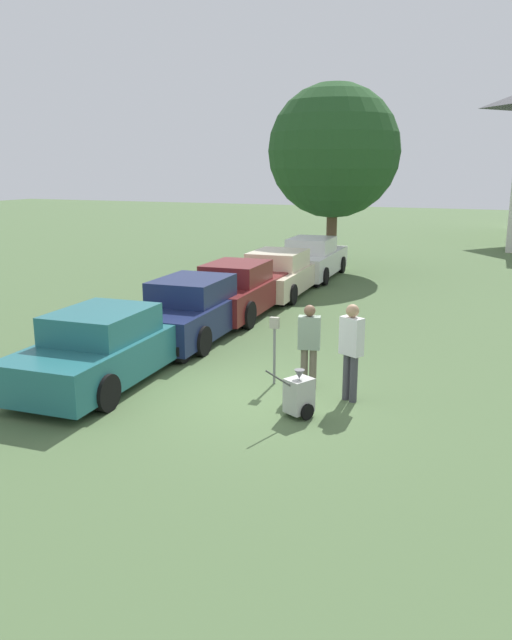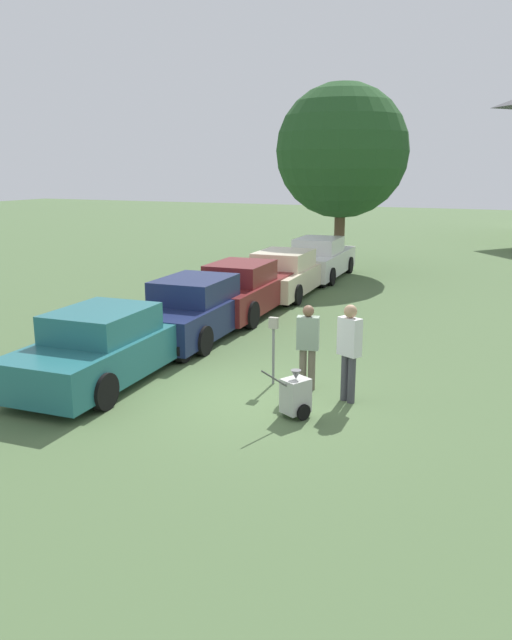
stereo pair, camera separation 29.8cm
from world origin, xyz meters
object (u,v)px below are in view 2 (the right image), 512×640
equipment_cart (295,395)px  parking_meter (273,338)px  person_supervisor (349,347)px  parked_car_white (319,259)px  parked_car_cream (285,274)px  person_worker (308,342)px  parked_car_navy (198,309)px  parked_car_teal (108,346)px  parked_car_maroon (243,290)px

equipment_cart → parking_meter: bearing=152.4°
person_supervisor → equipment_cart: bearing=86.9°
parked_car_white → person_supervisor: (4.79, -12.53, 0.33)m
parked_car_white → equipment_cart: 14.24m
parked_car_cream → parked_car_white: (-0.00, 3.62, 0.04)m
person_supervisor → equipment_cart: person_supervisor is taller
person_worker → parking_meter: bearing=-14.2°
parked_car_white → parking_meter: size_ratio=3.64×
parked_car_white → equipment_cart: (4.17, -13.61, -0.33)m
parked_car_navy → parking_meter: bearing=-42.7°
parked_car_teal → parked_car_white: bearing=86.7°
parked_car_maroon → parked_car_white: (-0.00, 6.97, 0.00)m
parked_car_teal → person_worker: 4.04m
parked_car_white → parked_car_maroon: bearing=-93.3°
parked_car_maroon → equipment_cart: (4.17, -6.64, -0.33)m
parked_car_teal → parked_car_cream: parked_car_cream is taller
parked_car_navy → equipment_cart: 5.79m
parked_car_maroon → person_worker: person_worker is taller
parked_car_navy → equipment_cart: size_ratio=5.13×
person_worker → parked_car_navy: bearing=-47.3°
parked_car_cream → parked_car_teal: bearing=-93.3°
parked_car_teal → person_supervisor: (4.79, 0.78, 0.36)m
parked_car_teal → parking_meter: parked_car_teal is taller
parked_car_cream → person_worker: 9.45m
parked_car_white → equipment_cart: size_ratio=4.98×
parked_car_maroon → equipment_cart: size_ratio=4.92×
parked_car_teal → person_worker: person_worker is taller
parked_car_teal → parked_car_maroon: parked_car_maroon is taller
parked_car_navy → parked_car_teal: bearing=-93.3°
person_worker → equipment_cart: size_ratio=1.68×
parked_car_teal → parked_car_white: (-0.00, 13.30, 0.03)m
parked_car_navy → parked_car_maroon: size_ratio=1.04×
parked_car_navy → parked_car_white: size_ratio=1.03×
parked_car_maroon → person_supervisor: size_ratio=2.69×
parked_car_navy → parked_car_maroon: bearing=86.7°
parked_car_navy → parked_car_white: (-0.00, 9.62, 0.01)m
parked_car_cream → parked_car_white: bearing=86.7°
parking_meter → parked_car_maroon: bearing=121.1°
parked_car_navy → parked_car_maroon: 2.64m
parked_car_navy → parked_car_cream: (0.00, 5.99, -0.02)m
parked_car_teal → parked_car_white: size_ratio=0.99×
parked_car_teal → person_worker: size_ratio=2.94×
parked_car_cream → person_worker: size_ratio=3.10×
parked_car_cream → person_worker: person_worker is taller
parked_car_teal → person_worker: (3.89, 1.08, 0.26)m
parking_meter → parked_car_cream: bearing=110.2°
parked_car_white → parking_meter: bearing=-78.8°
parked_car_white → person_supervisor: size_ratio=2.73×
person_worker → parked_car_white: bearing=-85.8°
parked_car_teal → parked_car_white: 13.30m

